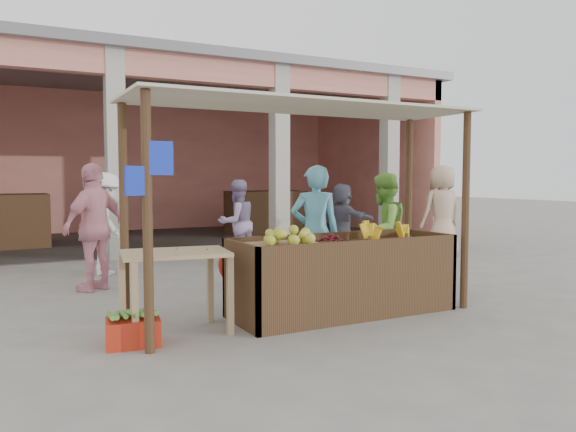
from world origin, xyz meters
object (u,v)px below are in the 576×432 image
side_table (175,265)px  vendor_blue (315,228)px  vendor_green (384,228)px  red_crate (133,332)px  motorcycle (278,249)px  fruit_stall (343,279)px

side_table → vendor_blue: 2.24m
vendor_green → red_crate: bearing=-6.1°
red_crate → vendor_green: (3.73, 1.10, 0.74)m
vendor_green → motorcycle: 1.61m
motorcycle → side_table: bearing=141.9°
motorcycle → vendor_blue: bearing=-174.6°
side_table → motorcycle: bearing=50.8°
red_crate → motorcycle: motorcycle is taller
side_table → vendor_green: bearing=23.2°
fruit_stall → motorcycle: motorcycle is taller
red_crate → vendor_green: vendor_green is taller
fruit_stall → red_crate: bearing=-176.3°
side_table → red_crate: bearing=-149.2°
fruit_stall → side_table: (-1.96, 0.04, 0.30)m
fruit_stall → vendor_blue: vendor_blue is taller
vendor_green → fruit_stall: bearing=13.5°
fruit_stall → red_crate: fruit_stall is taller
vendor_blue → vendor_green: size_ratio=1.07×
vendor_blue → vendor_green: bearing=-152.7°
vendor_green → motorcycle: vendor_green is taller
fruit_stall → vendor_blue: bearing=82.1°
red_crate → vendor_blue: (2.55, 0.99, 0.80)m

